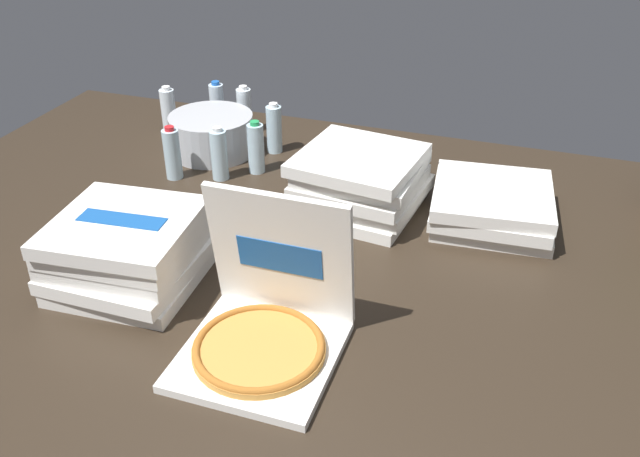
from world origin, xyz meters
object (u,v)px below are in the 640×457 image
object	(u,v)px
water_bottle_5	(256,148)
water_bottle_6	(217,106)
open_pizza_box	(265,325)
water_bottle_0	(169,111)
water_bottle_3	(244,110)
pizza_stack_left_mid	(128,250)
ice_bucket	(212,134)
pizza_stack_left_far	(361,181)
pizza_stack_center_near	(493,206)
water_bottle_2	(274,129)
water_bottle_1	(219,155)
water_bottle_4	(172,154)

from	to	relation	value
water_bottle_5	water_bottle_6	xyz separation A→B (m)	(-0.33, 0.35, 0.00)
water_bottle_6	open_pizza_box	bearing A→B (deg)	-59.29
water_bottle_0	water_bottle_5	xyz separation A→B (m)	(0.50, -0.23, 0.00)
water_bottle_0	water_bottle_3	bearing A→B (deg)	20.01
pizza_stack_left_mid	ice_bucket	bearing A→B (deg)	101.22
pizza_stack_left_far	pizza_stack_center_near	bearing A→B (deg)	6.28
ice_bucket	water_bottle_5	xyz separation A→B (m)	(0.24, -0.10, 0.02)
water_bottle_5	water_bottle_6	distance (m)	0.48
water_bottle_2	water_bottle_6	distance (m)	0.36
pizza_stack_left_mid	water_bottle_1	xyz separation A→B (m)	(-0.04, 0.68, -0.01)
water_bottle_4	water_bottle_6	xyz separation A→B (m)	(-0.06, 0.50, 0.00)
open_pizza_box	pizza_stack_left_far	bearing A→B (deg)	87.98
open_pizza_box	pizza_stack_center_near	world-z (taller)	open_pizza_box
water_bottle_2	water_bottle_1	bearing A→B (deg)	-109.49
ice_bucket	water_bottle_0	xyz separation A→B (m)	(-0.26, 0.12, 0.02)
water_bottle_0	water_bottle_6	distance (m)	0.21
open_pizza_box	water_bottle_0	world-z (taller)	open_pizza_box
pizza_stack_center_near	pizza_stack_left_mid	xyz separation A→B (m)	(-0.96, -0.68, 0.04)
pizza_stack_left_mid	water_bottle_2	size ratio (longest dim) A/B	2.06
ice_bucket	water_bottle_1	distance (m)	0.24
water_bottle_1	water_bottle_3	distance (m)	0.44
open_pizza_box	water_bottle_2	xyz separation A→B (m)	(-0.43, 1.12, 0.02)
ice_bucket	open_pizza_box	bearing A→B (deg)	-57.26
water_bottle_5	pizza_stack_left_far	bearing A→B (deg)	-17.92
water_bottle_3	ice_bucket	bearing A→B (deg)	-99.62
pizza_stack_left_mid	water_bottle_6	bearing A→B (deg)	103.48
water_bottle_0	water_bottle_3	distance (m)	0.32
water_bottle_6	pizza_stack_left_mid	bearing A→B (deg)	-76.52
water_bottle_5	ice_bucket	bearing A→B (deg)	156.34
water_bottle_4	water_bottle_3	bearing A→B (deg)	81.13
water_bottle_2	water_bottle_5	bearing A→B (deg)	-88.84
pizza_stack_left_mid	water_bottle_5	distance (m)	0.78
pizza_stack_left_far	water_bottle_3	world-z (taller)	pizza_stack_left_far
water_bottle_2	water_bottle_6	world-z (taller)	same
pizza_stack_left_far	water_bottle_2	world-z (taller)	pizza_stack_left_far
water_bottle_6	water_bottle_1	bearing A→B (deg)	-63.05
open_pizza_box	water_bottle_1	world-z (taller)	open_pizza_box
pizza_stack_left_mid	water_bottle_3	distance (m)	1.12
open_pizza_box	water_bottle_1	bearing A→B (deg)	122.61
water_bottle_2	water_bottle_3	size ratio (longest dim) A/B	1.00
pizza_stack_center_near	water_bottle_4	world-z (taller)	water_bottle_4
water_bottle_4	water_bottle_6	world-z (taller)	same
pizza_stack_left_far	water_bottle_5	xyz separation A→B (m)	(-0.45, 0.15, -0.01)
pizza_stack_center_near	ice_bucket	xyz separation A→B (m)	(-1.13, 0.20, 0.02)
pizza_stack_center_near	pizza_stack_left_mid	world-z (taller)	pizza_stack_left_mid
water_bottle_3	water_bottle_5	world-z (taller)	same
water_bottle_2	water_bottle_6	bearing A→B (deg)	154.38
water_bottle_1	water_bottle_4	bearing A→B (deg)	-163.47
water_bottle_1	water_bottle_4	size ratio (longest dim) A/B	1.00
pizza_stack_left_far	ice_bucket	distance (m)	0.73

